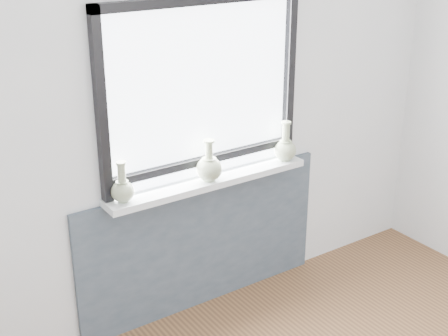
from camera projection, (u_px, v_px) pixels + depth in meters
back_wall at (199, 109)px, 3.62m from camera, size 3.60×0.02×2.60m
apron_panel at (204, 243)px, 3.93m from camera, size 1.70×0.03×0.86m
windowsill at (209, 181)px, 3.70m from camera, size 1.32×0.18×0.04m
window at (202, 87)px, 3.54m from camera, size 1.30×0.06×1.05m
vase_a at (123, 189)px, 3.37m from camera, size 0.13×0.13×0.23m
vase_b at (209, 167)px, 3.63m from camera, size 0.16×0.16×0.25m
vase_c at (285, 148)px, 3.94m from camera, size 0.14×0.14×0.26m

